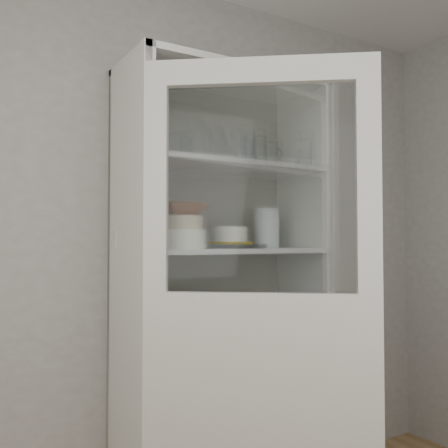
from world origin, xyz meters
TOP-DOWN VIEW (x-y plane):
  - wall_back at (0.00, 1.50)m, footprint 3.60×0.02m
  - pantry_cabinet at (0.20, 1.34)m, footprint 1.00×0.45m
  - cupboard_door at (0.06, 0.78)m, footprint 0.74×0.58m
  - tumbler_0 at (-0.21, 1.16)m, footprint 0.09×0.09m
  - tumbler_1 at (-0.02, 1.14)m, footprint 0.10×0.10m
  - tumbler_2 at (0.08, 1.15)m, footprint 0.08×0.08m
  - tumbler_3 at (0.24, 1.12)m, footprint 0.09×0.09m
  - tumbler_4 at (0.20, 1.14)m, footprint 0.09×0.09m
  - tumbler_5 at (0.33, 1.16)m, footprint 0.08×0.08m
  - tumbler_6 at (0.61, 1.16)m, footprint 0.08×0.08m
  - tumbler_7 at (-0.04, 1.28)m, footprint 0.09×0.09m
  - tumbler_8 at (-0.15, 1.30)m, footprint 0.10×0.10m
  - tumbler_9 at (-0.02, 1.24)m, footprint 0.08×0.08m
  - tumbler_10 at (0.33, 1.24)m, footprint 0.09×0.09m
  - tumbler_11 at (0.46, 1.24)m, footprint 0.07×0.07m
  - goblet_0 at (-0.02, 1.39)m, footprint 0.07×0.07m
  - goblet_1 at (0.26, 1.37)m, footprint 0.07×0.07m
  - goblet_2 at (0.42, 1.40)m, footprint 0.08×0.08m
  - goblet_3 at (0.61, 1.40)m, footprint 0.07×0.07m
  - plate_stack_front at (-0.07, 1.20)m, footprint 0.23×0.23m
  - plate_stack_back at (-0.21, 1.39)m, footprint 0.19×0.19m
  - cream_bowl at (-0.07, 1.20)m, footprint 0.24×0.24m
  - terracotta_bowl at (-0.07, 1.20)m, footprint 0.23×0.23m
  - glass_platter at (0.24, 1.28)m, footprint 0.38×0.38m
  - yellow_trivet at (0.24, 1.28)m, footprint 0.19×0.19m
  - white_ramekin at (0.24, 1.28)m, footprint 0.21×0.21m
  - grey_bowl_stack at (0.47, 1.30)m, footprint 0.13×0.13m
  - mug_blue at (0.51, 1.18)m, footprint 0.14×0.14m
  - mug_teal at (0.37, 1.33)m, footprint 0.14×0.14m
  - mug_white at (0.38, 1.15)m, footprint 0.11×0.11m
  - teal_jar at (0.36, 1.30)m, footprint 0.09×0.09m
  - measuring_cups at (0.13, 1.22)m, footprint 0.10×0.10m
  - white_canister at (-0.20, 1.32)m, footprint 0.16×0.16m
  - cream_dish at (0.04, 1.28)m, footprint 0.25×0.25m
  - tin_box at (0.30, 1.26)m, footprint 0.22×0.19m

SIDE VIEW (x-z plane):
  - tin_box at x=0.30m, z-range 0.46..0.52m
  - cream_dish at x=0.04m, z-range 0.46..0.54m
  - cupboard_door at x=0.06m, z-range -0.13..1.87m
  - measuring_cups at x=0.13m, z-range 0.86..0.90m
  - mug_blue at x=0.51m, z-range 0.86..0.95m
  - mug_white at x=0.38m, z-range 0.86..0.95m
  - mug_teal at x=0.37m, z-range 0.86..0.97m
  - teal_jar at x=0.36m, z-range 0.86..0.97m
  - white_canister at x=-0.20m, z-range 0.86..1.00m
  - pantry_cabinet at x=0.20m, z-range -0.11..1.99m
  - glass_platter at x=0.24m, z-range 1.26..1.28m
  - yellow_trivet at x=0.24m, z-range 1.28..1.29m
  - wall_back at x=0.00m, z-range 0.00..2.60m
  - plate_stack_front at x=-0.07m, z-range 1.26..1.34m
  - plate_stack_back at x=-0.21m, z-range 1.26..1.34m
  - white_ramekin at x=0.24m, z-range 1.29..1.36m
  - grey_bowl_stack at x=0.47m, z-range 1.26..1.46m
  - cream_bowl at x=-0.07m, z-range 1.34..1.41m
  - terracotta_bowl at x=-0.07m, z-range 1.41..1.46m
  - tumbler_9 at x=-0.02m, z-range 1.66..1.79m
  - tumbler_7 at x=-0.04m, z-range 1.66..1.79m
  - tumbler_11 at x=0.46m, z-range 1.66..1.80m
  - tumbler_5 at x=0.33m, z-range 1.66..1.80m
  - tumbler_3 at x=0.24m, z-range 1.66..1.80m
  - tumbler_2 at x=0.08m, z-range 1.66..1.80m
  - tumbler_4 at x=0.20m, z-range 1.66..1.80m
  - tumbler_10 at x=0.33m, z-range 1.66..1.81m
  - tumbler_6 at x=0.61m, z-range 1.66..1.81m
  - tumbler_8 at x=-0.15m, z-range 1.66..1.81m
  - tumbler_0 at x=-0.21m, z-range 1.66..1.82m
  - tumbler_1 at x=-0.02m, z-range 1.66..1.82m
  - goblet_3 at x=0.61m, z-range 1.66..1.82m
  - goblet_1 at x=0.26m, z-range 1.66..1.82m
  - goblet_0 at x=-0.02m, z-range 1.66..1.83m
  - goblet_2 at x=0.42m, z-range 1.66..1.85m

